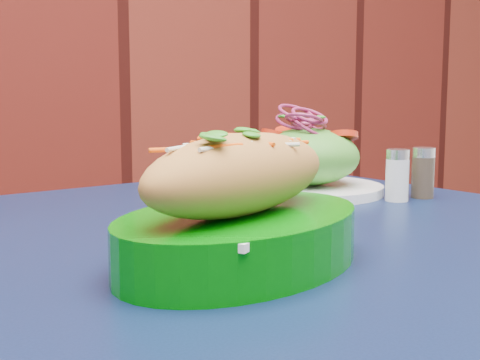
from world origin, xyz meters
TOP-DOWN VIEW (x-y plane):
  - cafe_table at (0.47, 1.85)m, footprint 0.87×0.87m
  - banh_mi_basket at (0.40, 1.78)m, footprint 0.29×0.24m
  - salad_plate at (0.67, 2.04)m, footprint 0.20×0.20m
  - salt_shaker at (0.73, 1.94)m, footprint 0.03×0.03m
  - pepper_shaker at (0.77, 1.94)m, footprint 0.03×0.03m

SIDE VIEW (x-z plane):
  - cafe_table at x=0.47m, z-range 0.29..1.04m
  - salt_shaker at x=0.73m, z-range 0.75..0.81m
  - pepper_shaker at x=0.77m, z-range 0.75..0.81m
  - salad_plate at x=0.67m, z-range 0.73..0.85m
  - banh_mi_basket at x=0.40m, z-range 0.74..0.85m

